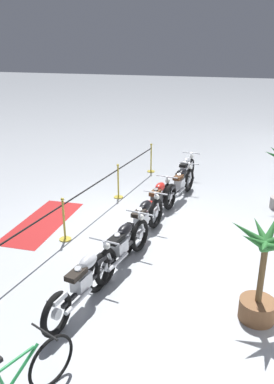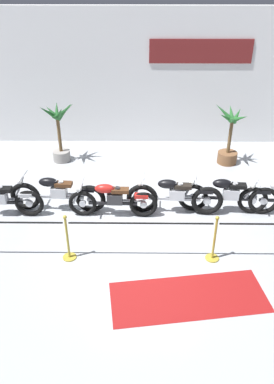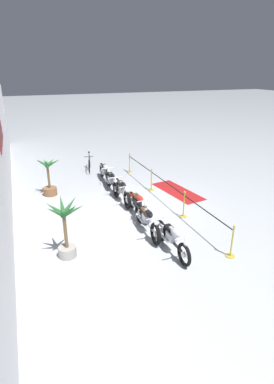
{
  "view_description": "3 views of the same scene",
  "coord_description": "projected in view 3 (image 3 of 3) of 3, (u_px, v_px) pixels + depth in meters",
  "views": [
    {
      "loc": [
        8.0,
        3.51,
        4.12
      ],
      "look_at": [
        0.09,
        0.24,
        0.9
      ],
      "focal_mm": 35.0,
      "sensor_mm": 36.0,
      "label": 1
    },
    {
      "loc": [
        -0.05,
        -6.91,
        5.13
      ],
      "look_at": [
        -0.12,
        0.46,
        0.7
      ],
      "focal_mm": 35.0,
      "sensor_mm": 36.0,
      "label": 2
    },
    {
      "loc": [
        -10.28,
        4.4,
        5.2
      ],
      "look_at": [
        -0.69,
        0.55,
        0.95
      ],
      "focal_mm": 28.0,
      "sensor_mm": 36.0,
      "label": 3
    }
  ],
  "objects": [
    {
      "name": "floor_banner",
      "position": [
        177.0,
        191.0,
        13.75
      ],
      "size": [
        2.94,
        1.46,
        0.01
      ],
      "primitive_type": "cube",
      "rotation": [
        0.0,
        0.0,
        0.14
      ],
      "color": "maroon",
      "rests_on": "ground"
    },
    {
      "name": "motorcycle_silver_0",
      "position": [
        172.0,
        239.0,
        9.04
      ],
      "size": [
        2.17,
        0.62,
        0.92
      ],
      "color": "black",
      "rests_on": "ground"
    },
    {
      "name": "stanchion_far_right",
      "position": [
        130.0,
        166.0,
        16.21
      ],
      "size": [
        0.28,
        0.28,
        1.05
      ],
      "color": "gold",
      "rests_on": "ground"
    },
    {
      "name": "potted_palm_right_of_row",
      "position": [
        49.0,
        179.0,
        13.07
      ],
      "size": [
        0.99,
        1.03,
        1.85
      ],
      "color": "brown",
      "rests_on": "ground"
    },
    {
      "name": "stanchion_mid_left",
      "position": [
        184.0,
        208.0,
        11.25
      ],
      "size": [
        0.28,
        0.28,
        1.05
      ],
      "color": "gold",
      "rests_on": "ground"
    },
    {
      "name": "bicycle",
      "position": [
        89.0,
        163.0,
        16.53
      ],
      "size": [
        1.71,
        0.59,
        0.97
      ],
      "color": "black",
      "rests_on": "ground"
    },
    {
      "name": "stanchion_mid_right",
      "position": [
        151.0,
        183.0,
        13.76
      ],
      "size": [
        0.28,
        0.28,
        1.05
      ],
      "color": "gold",
      "rests_on": "ground"
    },
    {
      "name": "ground_plane",
      "position": [
        143.0,
        206.0,
        12.32
      ],
      "size": [
        120.0,
        120.0,
        0.0
      ],
      "primitive_type": "plane",
      "color": "#B2B7BC"
    },
    {
      "name": "motorcycle_silver_5",
      "position": [
        105.0,
        172.0,
        14.82
      ],
      "size": [
        2.21,
        0.62,
        0.94
      ],
      "color": "black",
      "rests_on": "ground"
    },
    {
      "name": "motorcycle_black_1",
      "position": [
        147.0,
        220.0,
        10.13
      ],
      "size": [
        2.34,
        0.62,
        0.95
      ],
      "color": "black",
      "rests_on": "ground"
    },
    {
      "name": "motorcycle_black_4",
      "position": [
        111.0,
        181.0,
        13.65
      ],
      "size": [
        2.4,
        0.62,
        0.94
      ],
      "color": "black",
      "rests_on": "ground"
    },
    {
      "name": "motorcycle_red_2",
      "position": [
        138.0,
        204.0,
        11.37
      ],
      "size": [
        2.11,
        0.62,
        0.91
      ],
      "color": "black",
      "rests_on": "ground"
    },
    {
      "name": "motorcycle_black_3",
      "position": [
        122.0,
        191.0,
        12.57
      ],
      "size": [
        2.3,
        0.62,
        0.96
      ],
      "color": "black",
      "rests_on": "ground"
    },
    {
      "name": "stanchion_far_left",
      "position": [
        182.0,
        198.0,
        11.24
      ],
      "size": [
        8.67,
        0.28,
        1.05
      ],
      "color": "gold",
      "rests_on": "ground"
    },
    {
      "name": "potted_palm_left_of_row",
      "position": [
        66.0,
        229.0,
        8.66
      ],
      "size": [
        1.03,
        1.08,
        1.88
      ],
      "color": "gray",
      "rests_on": "ground"
    }
  ]
}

